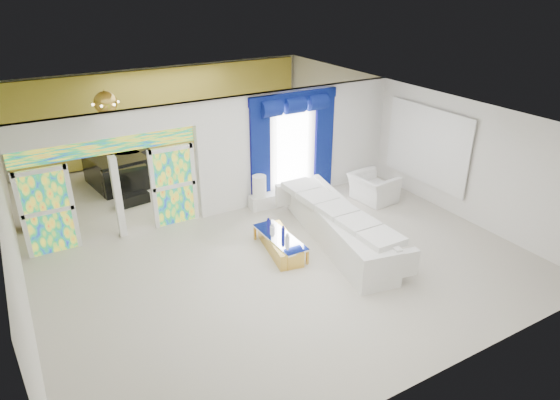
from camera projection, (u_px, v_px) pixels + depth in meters
floor at (246, 225)px, 12.23m from camera, size 12.00×12.00×0.00m
dividing_wall at (298, 143)px, 13.36m from camera, size 5.70×0.18×3.00m
dividing_header at (103, 125)px, 10.58m from camera, size 4.30×0.18×0.55m
stained_panel_left at (48, 212)px, 10.66m from camera, size 0.95×0.04×2.00m
stained_panel_right at (174, 186)px, 11.95m from camera, size 0.95×0.04×2.00m
stained_transom at (106, 146)px, 10.78m from camera, size 4.00×0.05×0.35m
window_pane at (292, 147)px, 13.19m from camera, size 1.00×0.02×2.30m
blue_drape_left at (260, 156)px, 12.73m from camera, size 0.55×0.10×2.80m
blue_drape_right at (324, 144)px, 13.64m from camera, size 0.55×0.10×2.80m
blue_pelmet at (294, 97)px, 12.59m from camera, size 2.60×0.12×0.25m
wall_mirror at (427, 145)px, 13.03m from camera, size 0.04×2.70×1.90m
gold_curtains at (165, 113)px, 16.23m from camera, size 9.70×0.12×2.90m
white_sofa at (337, 227)px, 11.28m from camera, size 1.66×4.27×0.80m
coffee_table at (280, 244)px, 11.00m from camera, size 0.83×1.70×0.36m
console_table at (270, 200)px, 13.12m from camera, size 1.12×0.44×0.37m
table_lamp at (259, 186)px, 12.79m from camera, size 0.36×0.36×0.58m
armchair at (373, 188)px, 13.41m from camera, size 1.10×1.23×0.75m
grand_piano at (117, 170)px, 14.38m from camera, size 1.65×2.02×0.92m
piano_bench at (133, 199)px, 13.26m from camera, size 0.92×0.47×0.29m
tv_console at (32, 214)px, 11.95m from camera, size 0.54×0.50×0.73m
chandelier at (105, 103)px, 12.74m from camera, size 0.60×0.60×0.60m
decanters at (278, 232)px, 10.98m from camera, size 0.16×0.93×0.24m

